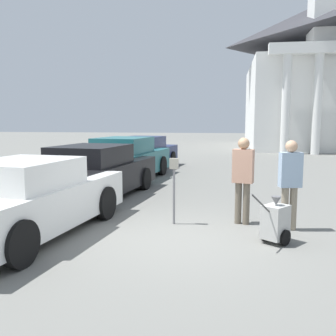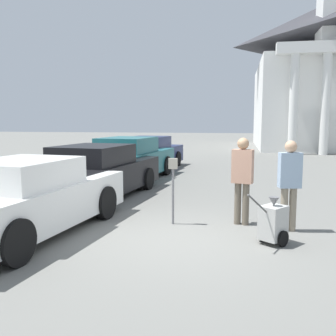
{
  "view_description": "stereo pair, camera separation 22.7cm",
  "coord_description": "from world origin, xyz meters",
  "px_view_note": "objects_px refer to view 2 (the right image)",
  "views": [
    {
      "loc": [
        0.84,
        -6.68,
        2.17
      ],
      "look_at": [
        -0.49,
        1.64,
        1.1
      ],
      "focal_mm": 40.0,
      "sensor_mm": 36.0,
      "label": 1
    },
    {
      "loc": [
        1.06,
        -6.64,
        2.17
      ],
      "look_at": [
        -0.49,
        1.64,
        1.1
      ],
      "focal_mm": 40.0,
      "sensor_mm": 36.0,
      "label": 2
    }
  ],
  "objects_px": {
    "parked_car_black": "(97,173)",
    "person_worker": "(242,175)",
    "parked_car_navy": "(149,154)",
    "person_supervisor": "(290,180)",
    "parked_car_teal": "(129,160)",
    "parked_car_white": "(29,199)",
    "equipment_cart": "(273,222)",
    "church": "(321,70)",
    "parking_meter": "(173,179)"
  },
  "relations": [
    {
      "from": "parked_car_white",
      "to": "equipment_cart",
      "type": "distance_m",
      "value": 4.56
    },
    {
      "from": "parked_car_black",
      "to": "equipment_cart",
      "type": "height_order",
      "value": "parked_car_black"
    },
    {
      "from": "parked_car_black",
      "to": "parked_car_teal",
      "type": "distance_m",
      "value": 3.24
    },
    {
      "from": "parking_meter",
      "to": "parked_car_navy",
      "type": "bearing_deg",
      "value": 106.74
    },
    {
      "from": "person_supervisor",
      "to": "equipment_cart",
      "type": "height_order",
      "value": "person_supervisor"
    },
    {
      "from": "parked_car_white",
      "to": "parked_car_teal",
      "type": "distance_m",
      "value": 6.73
    },
    {
      "from": "parked_car_white",
      "to": "equipment_cart",
      "type": "relative_size",
      "value": 4.83
    },
    {
      "from": "parked_car_black",
      "to": "person_supervisor",
      "type": "height_order",
      "value": "person_supervisor"
    },
    {
      "from": "parked_car_navy",
      "to": "person_supervisor",
      "type": "distance_m",
      "value": 9.96
    },
    {
      "from": "parked_car_white",
      "to": "parked_car_teal",
      "type": "relative_size",
      "value": 0.91
    },
    {
      "from": "parked_car_black",
      "to": "person_worker",
      "type": "relative_size",
      "value": 2.92
    },
    {
      "from": "parked_car_white",
      "to": "parked_car_navy",
      "type": "distance_m",
      "value": 9.8
    },
    {
      "from": "church",
      "to": "person_supervisor",
      "type": "bearing_deg",
      "value": -102.26
    },
    {
      "from": "parked_car_black",
      "to": "parking_meter",
      "type": "bearing_deg",
      "value": -34.32
    },
    {
      "from": "parked_car_black",
      "to": "parked_car_teal",
      "type": "relative_size",
      "value": 1.0
    },
    {
      "from": "parked_car_navy",
      "to": "person_supervisor",
      "type": "height_order",
      "value": "person_supervisor"
    },
    {
      "from": "person_worker",
      "to": "church",
      "type": "relative_size",
      "value": 0.07
    },
    {
      "from": "parked_car_teal",
      "to": "parked_car_white",
      "type": "bearing_deg",
      "value": -82.75
    },
    {
      "from": "parked_car_navy",
      "to": "person_supervisor",
      "type": "xyz_separation_m",
      "value": [
        4.9,
        -8.66,
        0.34
      ]
    },
    {
      "from": "person_worker",
      "to": "parking_meter",
      "type": "bearing_deg",
      "value": 24.13
    },
    {
      "from": "equipment_cart",
      "to": "church",
      "type": "bearing_deg",
      "value": 115.21
    },
    {
      "from": "parked_car_navy",
      "to": "equipment_cart",
      "type": "bearing_deg",
      "value": -57.29
    },
    {
      "from": "parked_car_white",
      "to": "parked_car_teal",
      "type": "height_order",
      "value": "parked_car_teal"
    },
    {
      "from": "parked_car_teal",
      "to": "church",
      "type": "bearing_deg",
      "value": 68.84
    },
    {
      "from": "parking_meter",
      "to": "parked_car_white",
      "type": "bearing_deg",
      "value": -155.02
    },
    {
      "from": "parked_car_teal",
      "to": "person_worker",
      "type": "bearing_deg",
      "value": -45.64
    },
    {
      "from": "parked_car_teal",
      "to": "person_supervisor",
      "type": "distance_m",
      "value": 7.44
    },
    {
      "from": "parking_meter",
      "to": "church",
      "type": "xyz_separation_m",
      "value": [
        7.64,
        24.43,
        5.21
      ]
    },
    {
      "from": "person_supervisor",
      "to": "parked_car_navy",
      "type": "bearing_deg",
      "value": -71.05
    },
    {
      "from": "parked_car_black",
      "to": "parking_meter",
      "type": "xyz_separation_m",
      "value": [
        2.59,
        -2.29,
        0.27
      ]
    },
    {
      "from": "equipment_cart",
      "to": "person_worker",
      "type": "bearing_deg",
      "value": 152.33
    },
    {
      "from": "parking_meter",
      "to": "person_worker",
      "type": "relative_size",
      "value": 0.77
    },
    {
      "from": "church",
      "to": "parked_car_navy",
      "type": "bearing_deg",
      "value": -122.86
    },
    {
      "from": "person_supervisor",
      "to": "parked_car_teal",
      "type": "bearing_deg",
      "value": -59.32
    },
    {
      "from": "parked_car_navy",
      "to": "equipment_cart",
      "type": "distance_m",
      "value": 10.56
    },
    {
      "from": "person_worker",
      "to": "equipment_cart",
      "type": "relative_size",
      "value": 1.83
    },
    {
      "from": "parked_car_white",
      "to": "parked_car_black",
      "type": "bearing_deg",
      "value": 97.26
    },
    {
      "from": "parked_car_black",
      "to": "parked_car_navy",
      "type": "height_order",
      "value": "parked_car_black"
    },
    {
      "from": "person_worker",
      "to": "church",
      "type": "distance_m",
      "value": 25.5
    },
    {
      "from": "parked_car_navy",
      "to": "church",
      "type": "relative_size",
      "value": 0.21
    },
    {
      "from": "person_worker",
      "to": "equipment_cart",
      "type": "height_order",
      "value": "person_worker"
    },
    {
      "from": "parked_car_black",
      "to": "parking_meter",
      "type": "relative_size",
      "value": 3.81
    },
    {
      "from": "parked_car_black",
      "to": "parked_car_navy",
      "type": "relative_size",
      "value": 1.02
    },
    {
      "from": "parked_car_white",
      "to": "parked_car_black",
      "type": "xyz_separation_m",
      "value": [
        -0.0,
        3.5,
        0.01
      ]
    },
    {
      "from": "parked_car_teal",
      "to": "parked_car_navy",
      "type": "relative_size",
      "value": 1.01
    },
    {
      "from": "parking_meter",
      "to": "person_supervisor",
      "type": "xyz_separation_m",
      "value": [
        2.32,
        -0.06,
        0.06
      ]
    },
    {
      "from": "parked_car_teal",
      "to": "person_supervisor",
      "type": "height_order",
      "value": "person_supervisor"
    },
    {
      "from": "parked_car_navy",
      "to": "church",
      "type": "xyz_separation_m",
      "value": [
        10.23,
        15.83,
        5.49
      ]
    },
    {
      "from": "parked_car_black",
      "to": "person_worker",
      "type": "bearing_deg",
      "value": -19.94
    },
    {
      "from": "parked_car_black",
      "to": "parked_car_teal",
      "type": "bearing_deg",
      "value": 97.25
    }
  ]
}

